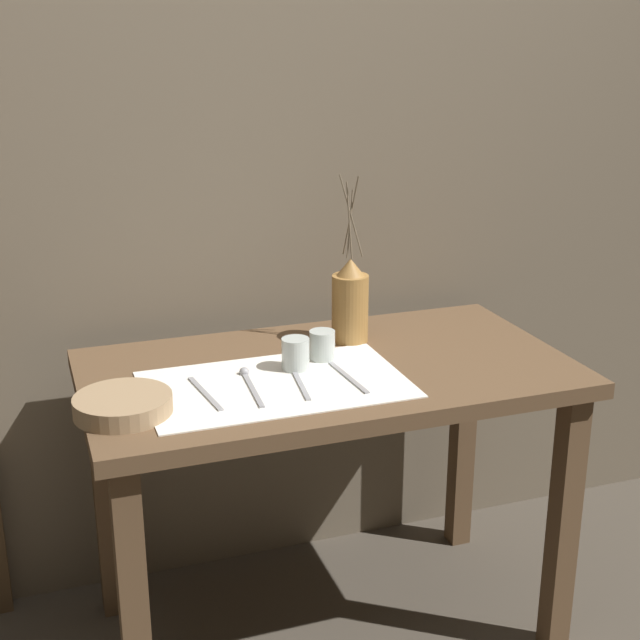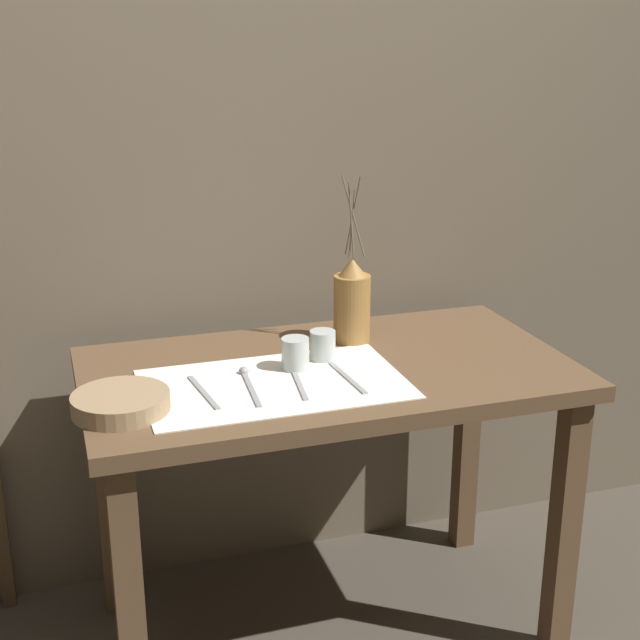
{
  "view_description": "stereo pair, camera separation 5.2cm",
  "coord_description": "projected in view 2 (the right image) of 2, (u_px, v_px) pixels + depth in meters",
  "views": [
    {
      "loc": [
        -0.69,
        -1.91,
        1.56
      ],
      "look_at": [
        -0.02,
        0.0,
        0.88
      ],
      "focal_mm": 50.0,
      "sensor_mm": 36.0,
      "label": 1
    },
    {
      "loc": [
        -0.64,
        -1.92,
        1.56
      ],
      "look_at": [
        -0.02,
        0.0,
        0.88
      ],
      "focal_mm": 50.0,
      "sensor_mm": 36.0,
      "label": 2
    }
  ],
  "objects": [
    {
      "name": "wooden_bowl",
      "position": [
        121.0,
        403.0,
        1.91
      ],
      "size": [
        0.21,
        0.21,
        0.04
      ],
      "color": "#9E7F5B",
      "rests_on": "wooden_table"
    },
    {
      "name": "spoon_outer",
      "position": [
        247.0,
        378.0,
        2.08
      ],
      "size": [
        0.03,
        0.22,
        0.02
      ],
      "color": "#939399",
      "rests_on": "wooden_table"
    },
    {
      "name": "linen_cloth",
      "position": [
        274.0,
        384.0,
        2.06
      ],
      "size": [
        0.6,
        0.37,
        0.0
      ],
      "color": "white",
      "rests_on": "wooden_table"
    },
    {
      "name": "ground_plane",
      "position": [
        327.0,
        626.0,
        2.42
      ],
      "size": [
        12.0,
        12.0,
        0.0
      ],
      "primitive_type": "plane",
      "color": "#473F35"
    },
    {
      "name": "stone_wall_back",
      "position": [
        278.0,
        160.0,
        2.43
      ],
      "size": [
        7.0,
        0.06,
        2.4
      ],
      "color": "#6B5E4C",
      "rests_on": "ground_plane"
    },
    {
      "name": "wooden_table",
      "position": [
        328.0,
        409.0,
        2.21
      ],
      "size": [
        1.19,
        0.65,
        0.76
      ],
      "color": "brown",
      "rests_on": "ground_plane"
    },
    {
      "name": "knife_center",
      "position": [
        203.0,
        392.0,
        2.01
      ],
      "size": [
        0.04,
        0.21,
        0.0
      ],
      "color": "#939399",
      "rests_on": "wooden_table"
    },
    {
      "name": "pitcher_with_flowers",
      "position": [
        352.0,
        303.0,
        2.31
      ],
      "size": [
        0.1,
        0.1,
        0.44
      ],
      "color": "olive",
      "rests_on": "wooden_table"
    },
    {
      "name": "fork_outer",
      "position": [
        347.0,
        377.0,
        2.09
      ],
      "size": [
        0.03,
        0.21,
        0.0
      ],
      "color": "#939399",
      "rests_on": "wooden_table"
    },
    {
      "name": "glass_tumbler_near",
      "position": [
        296.0,
        354.0,
        2.14
      ],
      "size": [
        0.07,
        0.07,
        0.08
      ],
      "color": "#B7C1BC",
      "rests_on": "wooden_table"
    },
    {
      "name": "spoon_inner",
      "position": [
        295.0,
        372.0,
        2.12
      ],
      "size": [
        0.04,
        0.22,
        0.02
      ],
      "color": "#939399",
      "rests_on": "wooden_table"
    },
    {
      "name": "glass_tumbler_far",
      "position": [
        322.0,
        345.0,
        2.2
      ],
      "size": [
        0.06,
        0.06,
        0.07
      ],
      "color": "#B7C1BC",
      "rests_on": "wooden_table"
    }
  ]
}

